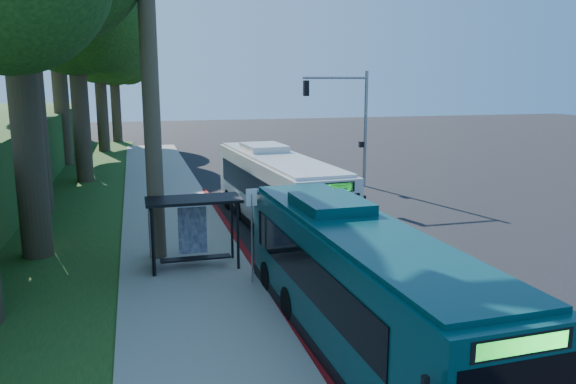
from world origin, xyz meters
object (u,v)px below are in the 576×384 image
object	(u,v)px
bus_shelter	(186,219)
teal_bus	(356,282)
white_bus	(276,190)
pickup	(322,189)

from	to	relation	value
bus_shelter	teal_bus	size ratio (longest dim) A/B	0.28
white_bus	pickup	bearing A→B (deg)	47.30
white_bus	pickup	world-z (taller)	white_bus
bus_shelter	pickup	xyz separation A→B (m)	(8.03, 9.17, -1.08)
bus_shelter	pickup	world-z (taller)	bus_shelter
white_bus	teal_bus	xyz separation A→B (m)	(-0.91, -11.56, -0.07)
white_bus	pickup	distance (m)	5.89
teal_bus	bus_shelter	bearing A→B (deg)	114.98
teal_bus	pickup	size ratio (longest dim) A/B	2.18
bus_shelter	teal_bus	xyz separation A→B (m)	(3.45, -6.90, -0.15)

